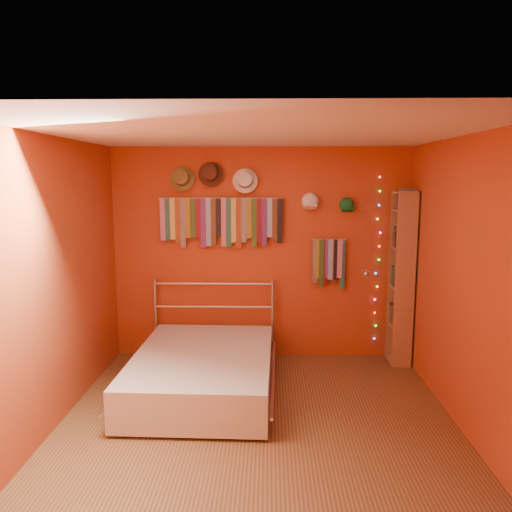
# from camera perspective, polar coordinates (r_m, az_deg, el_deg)

# --- Properties ---
(ground) EXTENTS (3.50, 3.50, 0.00)m
(ground) POSITION_cam_1_polar(r_m,az_deg,el_deg) (4.63, 0.14, -18.65)
(ground) COLOR brown
(ground) RESTS_ON ground
(back_wall) EXTENTS (3.50, 0.02, 2.50)m
(back_wall) POSITION_cam_1_polar(r_m,az_deg,el_deg) (5.92, 0.55, 0.27)
(back_wall) COLOR maroon
(back_wall) RESTS_ON ground
(right_wall) EXTENTS (0.02, 3.50, 2.50)m
(right_wall) POSITION_cam_1_polar(r_m,az_deg,el_deg) (4.51, 23.01, -3.21)
(right_wall) COLOR maroon
(right_wall) RESTS_ON ground
(left_wall) EXTENTS (0.02, 3.50, 2.50)m
(left_wall) POSITION_cam_1_polar(r_m,az_deg,el_deg) (4.59, -22.31, -2.98)
(left_wall) COLOR maroon
(left_wall) RESTS_ON ground
(ceiling) EXTENTS (3.50, 3.50, 0.02)m
(ceiling) POSITION_cam_1_polar(r_m,az_deg,el_deg) (4.12, 0.16, 13.91)
(ceiling) COLOR white
(ceiling) RESTS_ON back_wall
(tie_rack) EXTENTS (1.45, 0.03, 0.59)m
(tie_rack) POSITION_cam_1_polar(r_m,az_deg,el_deg) (5.83, -4.00, 4.17)
(tie_rack) COLOR silver
(tie_rack) RESTS_ON back_wall
(small_tie_rack) EXTENTS (0.40, 0.03, 0.60)m
(small_tie_rack) POSITION_cam_1_polar(r_m,az_deg,el_deg) (5.91, 8.34, -0.49)
(small_tie_rack) COLOR silver
(small_tie_rack) RESTS_ON back_wall
(fedora_olive) EXTENTS (0.29, 0.16, 0.28)m
(fedora_olive) POSITION_cam_1_polar(r_m,az_deg,el_deg) (5.84, -8.51, 8.80)
(fedora_olive) COLOR olive
(fedora_olive) RESTS_ON back_wall
(fedora_brown) EXTENTS (0.29, 0.16, 0.28)m
(fedora_brown) POSITION_cam_1_polar(r_m,az_deg,el_deg) (5.79, -5.24, 9.38)
(fedora_brown) COLOR #462419
(fedora_brown) RESTS_ON back_wall
(fedora_white) EXTENTS (0.29, 0.16, 0.28)m
(fedora_white) POSITION_cam_1_polar(r_m,az_deg,el_deg) (5.76, -1.27, 8.67)
(fedora_white) COLOR white
(fedora_white) RESTS_ON back_wall
(cap_white) EXTENTS (0.19, 0.24, 0.19)m
(cap_white) POSITION_cam_1_polar(r_m,az_deg,el_deg) (5.82, 6.21, 6.20)
(cap_white) COLOR white
(cap_white) RESTS_ON back_wall
(cap_green) EXTENTS (0.17, 0.22, 0.17)m
(cap_green) POSITION_cam_1_polar(r_m,az_deg,el_deg) (5.87, 10.30, 5.75)
(cap_green) COLOR #186E34
(cap_green) RESTS_ON back_wall
(fairy_lights) EXTENTS (0.06, 0.02, 1.95)m
(fairy_lights) POSITION_cam_1_polar(r_m,az_deg,el_deg) (6.02, 13.71, -0.43)
(fairy_lights) COLOR #FF3333
(fairy_lights) RESTS_ON back_wall
(reading_lamp) EXTENTS (0.07, 0.30, 0.09)m
(reading_lamp) POSITION_cam_1_polar(r_m,az_deg,el_deg) (5.83, 12.40, -1.96)
(reading_lamp) COLOR silver
(reading_lamp) RESTS_ON back_wall
(bookshelf) EXTENTS (0.25, 0.34, 2.00)m
(bookshelf) POSITION_cam_1_polar(r_m,az_deg,el_deg) (5.95, 16.70, -2.34)
(bookshelf) COLOR #8D5D3F
(bookshelf) RESTS_ON ground
(bed) EXTENTS (1.48, 1.99, 0.95)m
(bed) POSITION_cam_1_polar(r_m,az_deg,el_deg) (5.17, -6.05, -12.93)
(bed) COLOR silver
(bed) RESTS_ON ground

